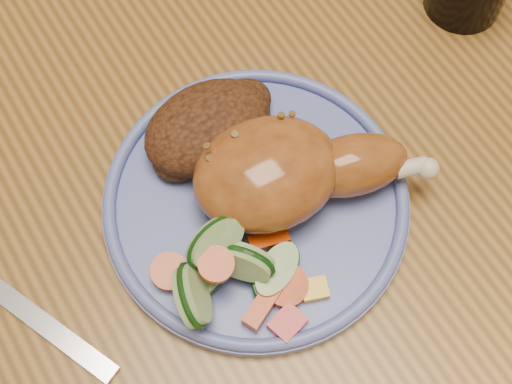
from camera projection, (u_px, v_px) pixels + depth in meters
ground at (276, 319)px, 1.28m from camera, size 4.00×4.00×0.00m
dining_table at (295, 143)px, 0.67m from camera, size 0.90×1.40×0.75m
plate at (256, 203)px, 0.55m from camera, size 0.23×0.23×0.01m
plate_rim at (256, 197)px, 0.54m from camera, size 0.23×0.23×0.01m
chicken_leg at (288, 171)px, 0.52m from camera, size 0.18×0.12×0.06m
rice_pilaf at (210, 126)px, 0.55m from camera, size 0.11×0.08×0.05m
vegetable_pile at (231, 272)px, 0.50m from camera, size 0.11×0.11×0.06m
fork at (15, 303)px, 0.52m from camera, size 0.08×0.17×0.00m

